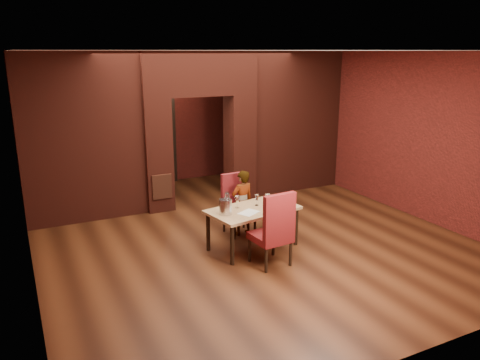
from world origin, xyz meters
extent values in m
plane|color=#452311|center=(0.00, 0.00, 0.00)|extent=(8.00, 8.00, 0.00)
cube|color=silver|center=(0.00, 0.00, 3.20)|extent=(7.00, 8.00, 0.04)
cube|color=maroon|center=(0.00, 4.00, 1.60)|extent=(7.00, 0.04, 3.20)
cube|color=maroon|center=(0.00, -4.00, 1.60)|extent=(7.00, 0.04, 3.20)
cube|color=maroon|center=(-3.50, 0.00, 1.60)|extent=(0.04, 8.00, 3.20)
cube|color=maroon|center=(3.50, 0.00, 1.60)|extent=(0.04, 8.00, 3.20)
cube|color=maroon|center=(-0.95, 2.00, 1.15)|extent=(0.55, 0.55, 2.30)
cube|color=maroon|center=(0.95, 2.00, 1.15)|extent=(0.55, 0.55, 2.30)
cube|color=maroon|center=(0.00, 2.00, 2.75)|extent=(2.45, 0.55, 0.90)
cube|color=maroon|center=(-2.36, 2.00, 1.60)|extent=(2.28, 0.35, 3.20)
cube|color=maroon|center=(2.36, 2.00, 1.60)|extent=(2.28, 0.35, 3.20)
cube|color=brown|center=(-0.95, 1.71, 0.55)|extent=(0.40, 0.03, 0.50)
cube|color=black|center=(-0.40, 3.94, 1.05)|extent=(0.90, 0.08, 2.10)
cube|color=black|center=(-0.40, 3.90, 1.05)|extent=(1.02, 0.04, 2.22)
cube|color=tan|center=(-0.13, -0.66, 0.35)|extent=(1.60, 1.07, 0.69)
cube|color=maroon|center=(-0.05, 0.01, 0.54)|extent=(0.51, 0.51, 1.08)
cube|color=maroon|center=(-0.19, -1.33, 0.59)|extent=(0.59, 0.59, 1.19)
imported|color=white|center=(-0.02, -0.05, 0.59)|extent=(0.47, 0.34, 1.18)
cube|color=silver|center=(-0.29, -0.82, 0.69)|extent=(0.39, 0.36, 0.00)
cylinder|color=silver|center=(-0.66, -0.72, 0.81)|extent=(0.20, 0.20, 0.25)
cylinder|color=white|center=(-0.56, -0.57, 0.85)|extent=(0.07, 0.07, 0.32)
imported|color=#245E1C|center=(0.63, 0.10, 0.22)|extent=(0.40, 0.35, 0.44)
camera|label=1|loc=(-3.57, -7.10, 3.19)|focal=35.00mm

